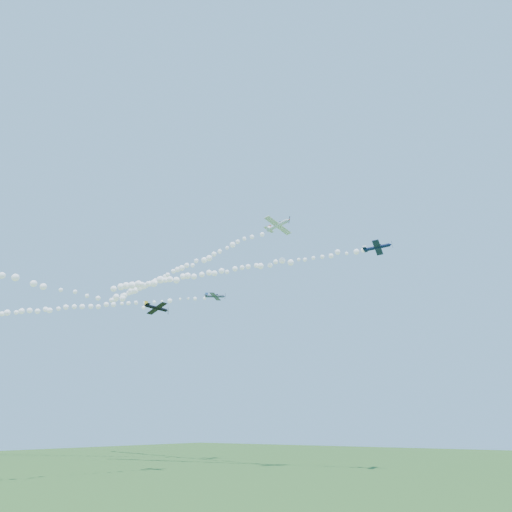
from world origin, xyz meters
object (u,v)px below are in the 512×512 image
Objects in this scene: plane_grey at (215,296)px; plane_black at (157,308)px; plane_white at (278,225)px; plane_navy at (377,247)px.

plane_grey is 1.08× the size of plane_black.
plane_white is at bearing -45.36° from plane_grey.
plane_black is at bearing -93.58° from plane_grey.
plane_grey is (-31.14, 14.19, -9.30)m from plane_white.
plane_black is (9.73, -31.26, -11.96)m from plane_grey.
plane_white reaches higher than plane_navy.
plane_navy is 51.44m from plane_black.
plane_navy is at bearing -45.54° from plane_black.
plane_grey is at bearing 30.03° from plane_black.
plane_black is at bearing -129.20° from plane_white.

